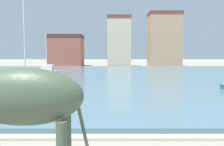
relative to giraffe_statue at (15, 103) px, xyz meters
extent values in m
cube|color=#476675|center=(2.75, 30.97, -2.34)|extent=(80.93, 50.07, 0.34)
cube|color=#ADA89E|center=(2.75, 5.69, -2.45)|extent=(80.93, 0.50, 0.12)
ellipsoid|color=#3D4C38|center=(0.15, 0.00, 0.09)|extent=(1.78, 0.72, 0.87)
cylinder|color=#3D4C38|center=(0.98, 0.03, -0.27)|extent=(0.25, 0.06, 0.92)
cube|color=white|center=(-7.74, 22.02, -2.12)|extent=(3.89, 8.65, 0.79)
ellipsoid|color=white|center=(-6.78, 25.91, -2.12)|extent=(2.38, 3.28, 0.75)
cube|color=silver|center=(-7.74, 22.02, -1.69)|extent=(3.81, 8.47, 0.06)
cube|color=#333338|center=(-7.90, 21.40, -1.28)|extent=(2.01, 3.19, 0.76)
cylinder|color=silver|center=(-7.59, 22.63, 2.31)|extent=(0.12, 0.12, 8.07)
cylinder|color=silver|center=(-7.95, 21.20, -0.82)|extent=(0.79, 2.88, 0.08)
cube|color=#939399|center=(-7.74, 32.17, -2.19)|extent=(2.76, 6.34, 0.64)
ellipsoid|color=#939399|center=(-7.47, 29.25, -2.19)|extent=(2.18, 2.33, 0.60)
cube|color=#B1B1B5|center=(-7.74, 32.17, -1.84)|extent=(2.71, 6.21, 0.06)
cube|color=silver|center=(-7.78, 32.63, -1.35)|extent=(1.74, 2.29, 0.94)
cylinder|color=silver|center=(-7.69, 31.71, 0.89)|extent=(0.12, 0.12, 5.52)
cylinder|color=silver|center=(-7.79, 32.78, -0.97)|extent=(0.28, 2.16, 0.08)
cube|color=#8E5142|center=(-10.34, 61.93, 1.11)|extent=(8.35, 7.61, 7.24)
cube|color=#51281E|center=(-10.34, 61.93, 5.13)|extent=(8.51, 7.76, 0.80)
cube|color=#C6B293|center=(3.14, 59.41, 3.30)|extent=(5.62, 6.00, 11.61)
cube|color=brown|center=(3.14, 59.41, 9.50)|extent=(5.73, 6.12, 0.80)
cube|color=tan|center=(14.15, 58.24, 3.69)|extent=(7.57, 5.35, 12.40)
cube|color=brown|center=(14.15, 58.24, 10.29)|extent=(7.72, 5.46, 0.80)
camera|label=1|loc=(1.45, -3.75, 0.73)|focal=40.79mm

